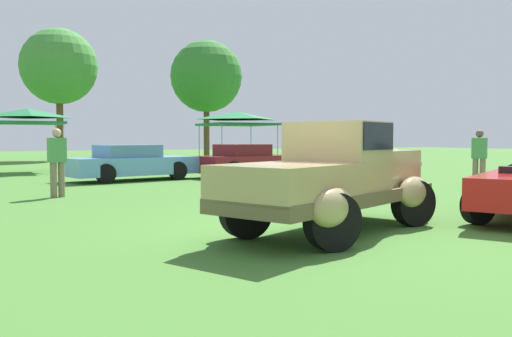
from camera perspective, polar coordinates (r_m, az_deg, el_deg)
The scene contains 12 objects.
ground_plane at distance 8.65m, azimuth 7.26°, elevation -6.51°, with size 120.00×120.00×0.00m, color #42752D.
feature_pickup_truck at distance 8.53m, azimuth 8.14°, elevation -0.79°, with size 4.55×3.15×1.70m.
show_car_skyblue at distance 19.33m, azimuth -12.75°, elevation 0.56°, with size 4.68×2.60×1.22m.
show_car_burgundy at distance 20.72m, azimuth -1.10°, elevation 0.80°, with size 4.22×2.49×1.22m.
show_car_charcoal at distance 23.71m, azimuth 8.19°, elevation 1.07°, with size 4.18×1.82×1.22m.
spectator_near_truck at distance 17.25m, azimuth 22.15°, elevation 1.15°, with size 0.41×0.47×1.69m.
spectator_between_cars at distance 15.56m, azimuth 5.75°, elevation 1.17°, with size 0.42×0.47×1.69m.
spectator_by_row at distance 14.32m, azimuth -19.94°, elevation 0.83°, with size 0.45×0.34×1.69m.
canopy_tent_left_field at distance 25.27m, azimuth -22.61°, elevation 5.12°, with size 2.82×2.82×2.71m.
canopy_tent_center_field at distance 26.06m, azimuth -1.94°, elevation 5.30°, with size 3.11×3.11×2.71m.
treeline_mid_left at distance 38.73m, azimuth -19.77°, elevation 9.91°, with size 4.95×4.95×8.63m.
treeline_center at distance 41.96m, azimuth -5.18°, elevation 9.48°, with size 5.37×5.37×8.78m.
Camera 1 is at (-4.77, -7.07, 1.45)m, focal length 38.55 mm.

